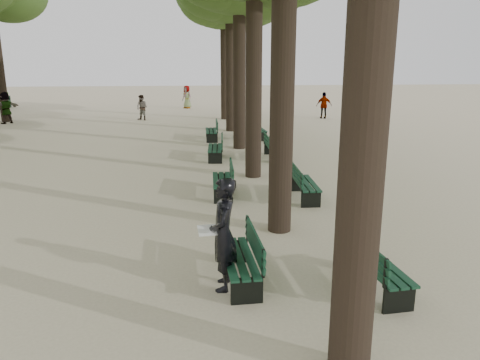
{
  "coord_description": "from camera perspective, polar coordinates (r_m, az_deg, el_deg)",
  "views": [
    {
      "loc": [
        -0.32,
        -6.92,
        3.81
      ],
      "look_at": [
        0.6,
        3.0,
        1.2
      ],
      "focal_mm": 35.0,
      "sensor_mm": 36.0,
      "label": 1
    }
  ],
  "objects": [
    {
      "name": "bench_right_1",
      "position": [
        13.09,
        7.95,
        -1.14
      ],
      "size": [
        0.62,
        1.81,
        0.92
      ],
      "color": "black",
      "rests_on": "ground"
    },
    {
      "name": "bench_right_3",
      "position": [
        22.82,
        2.21,
        5.77
      ],
      "size": [
        0.7,
        1.84,
        0.92
      ],
      "color": "black",
      "rests_on": "ground"
    },
    {
      "name": "man_with_map",
      "position": [
        7.83,
        -2.05,
        -6.65
      ],
      "size": [
        0.66,
        0.8,
        1.93
      ],
      "color": "black",
      "rests_on": "ground"
    },
    {
      "name": "pedestrian_a",
      "position": [
        30.17,
        -11.86,
        8.63
      ],
      "size": [
        0.81,
        0.66,
        1.57
      ],
      "primitive_type": "imported",
      "rotation": [
        0.0,
        0.0,
        5.73
      ],
      "color": "#262628",
      "rests_on": "ground"
    },
    {
      "name": "bench_right_0",
      "position": [
        8.38,
        16.2,
        -10.94
      ],
      "size": [
        0.75,
        1.85,
        0.92
      ],
      "color": "black",
      "rests_on": "ground"
    },
    {
      "name": "bench_left_3",
      "position": [
        22.41,
        -3.49,
        5.58
      ],
      "size": [
        0.59,
        1.81,
        0.92
      ],
      "color": "black",
      "rests_on": "ground"
    },
    {
      "name": "bench_right_2",
      "position": [
        18.26,
        4.12,
        3.48
      ],
      "size": [
        0.59,
        1.81,
        0.92
      ],
      "color": "black",
      "rests_on": "ground"
    },
    {
      "name": "pedestrian_e",
      "position": [
        31.29,
        -26.66,
        7.89
      ],
      "size": [
        1.44,
        1.54,
        1.87
      ],
      "primitive_type": "imported",
      "rotation": [
        0.0,
        0.0,
        3.98
      ],
      "color": "#262628",
      "rests_on": "ground"
    },
    {
      "name": "pedestrian_d",
      "position": [
        36.91,
        -6.49,
        10.04
      ],
      "size": [
        0.86,
        0.83,
        1.73
      ],
      "primitive_type": "imported",
      "rotation": [
        0.0,
        0.0,
        5.55
      ],
      "color": "#262628",
      "rests_on": "ground"
    },
    {
      "name": "bench_left_1",
      "position": [
        13.31,
        -2.15,
        -0.74
      ],
      "size": [
        0.62,
        1.82,
        0.92
      ],
      "color": "black",
      "rests_on": "ground"
    },
    {
      "name": "bench_left_2",
      "position": [
        18.08,
        -3.03,
        3.39
      ],
      "size": [
        0.67,
        1.83,
        0.92
      ],
      "color": "black",
      "rests_on": "ground"
    },
    {
      "name": "bench_left_0",
      "position": [
        8.3,
        -0.04,
        -10.57
      ],
      "size": [
        0.66,
        1.83,
        0.92
      ],
      "color": "black",
      "rests_on": "ground"
    },
    {
      "name": "pedestrian_c",
      "position": [
        30.84,
        10.21,
        8.94
      ],
      "size": [
        1.01,
        0.43,
        1.68
      ],
      "primitive_type": "imported",
      "rotation": [
        0.0,
        0.0,
        3.05
      ],
      "color": "#262628",
      "rests_on": "ground"
    },
    {
      "name": "ground",
      "position": [
        7.91,
        -2.39,
        -14.15
      ],
      "size": [
        120.0,
        120.0,
        0.0
      ],
      "primitive_type": "plane",
      "color": "beige",
      "rests_on": "ground"
    }
  ]
}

